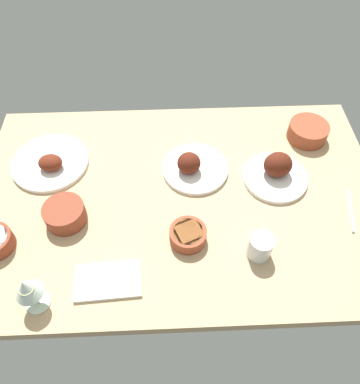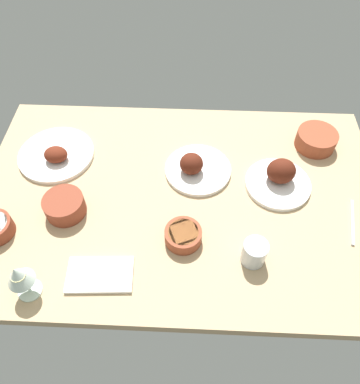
{
  "view_description": "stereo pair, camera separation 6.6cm",
  "coord_description": "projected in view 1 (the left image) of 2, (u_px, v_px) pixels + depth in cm",
  "views": [
    {
      "loc": [
        -3.19,
        -76.27,
        107.09
      ],
      "look_at": [
        0.0,
        0.0,
        6.0
      ],
      "focal_mm": 34.78,
      "sensor_mm": 36.0,
      "label": 1
    },
    {
      "loc": [
        3.37,
        -76.26,
        107.09
      ],
      "look_at": [
        0.0,
        0.0,
        6.0
      ],
      "focal_mm": 34.78,
      "sensor_mm": 36.0,
      "label": 2
    }
  ],
  "objects": [
    {
      "name": "plate_near_viewer",
      "position": [
        193.0,
        167.0,
        1.33
      ],
      "size": [
        23.76,
        23.76,
        9.18
      ],
      "color": "white",
      "rests_on": "dining_table"
    },
    {
      "name": "water_tumbler",
      "position": [
        260.0,
        247.0,
        1.11
      ],
      "size": [
        7.42,
        7.42,
        8.44
      ],
      "primitive_type": "cylinder",
      "color": "silver",
      "rests_on": "dining_table"
    },
    {
      "name": "bowl_pasta",
      "position": [
        65.0,
        213.0,
        1.2
      ],
      "size": [
        13.33,
        13.33,
        6.48
      ],
      "color": "brown",
      "rests_on": "dining_table"
    },
    {
      "name": "bowl_onions",
      "position": [
        308.0,
        131.0,
        1.43
      ],
      "size": [
        15.02,
        15.02,
        6.24
      ],
      "color": "brown",
      "rests_on": "dining_table"
    },
    {
      "name": "plate_far_side",
      "position": [
        276.0,
        171.0,
        1.31
      ],
      "size": [
        22.79,
        22.79,
        10.4
      ],
      "color": "white",
      "rests_on": "dining_table"
    },
    {
      "name": "bowl_soup",
      "position": [
        188.0,
        235.0,
        1.16
      ],
      "size": [
        11.66,
        11.66,
        4.76
      ],
      "color": "brown",
      "rests_on": "dining_table"
    },
    {
      "name": "wine_glass",
      "position": [
        27.0,
        289.0,
        0.97
      ],
      "size": [
        7.6,
        7.6,
        14.0
      ],
      "color": "silver",
      "rests_on": "dining_table"
    },
    {
      "name": "folded_napkin",
      "position": [
        108.0,
        281.0,
        1.09
      ],
      "size": [
        20.11,
        12.43,
        1.2
      ],
      "primitive_type": "cube",
      "rotation": [
        0.0,
        0.0,
        0.06
      ],
      "color": "white",
      "rests_on": "dining_table"
    },
    {
      "name": "dining_table",
      "position": [
        180.0,
        199.0,
        1.3
      ],
      "size": [
        140.0,
        90.0,
        4.0
      ],
      "primitive_type": "cube",
      "color": "tan",
      "rests_on": "ground"
    },
    {
      "name": "plate_center_main",
      "position": [
        50.0,
        163.0,
        1.35
      ],
      "size": [
        27.83,
        27.83,
        6.86
      ],
      "color": "white",
      "rests_on": "dining_table"
    },
    {
      "name": "fork_loose",
      "position": [
        350.0,
        210.0,
        1.24
      ],
      "size": [
        4.52,
        17.53,
        0.8
      ],
      "primitive_type": "cube",
      "rotation": [
        0.0,
        0.0,
        4.51
      ],
      "color": "silver",
      "rests_on": "dining_table"
    }
  ]
}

